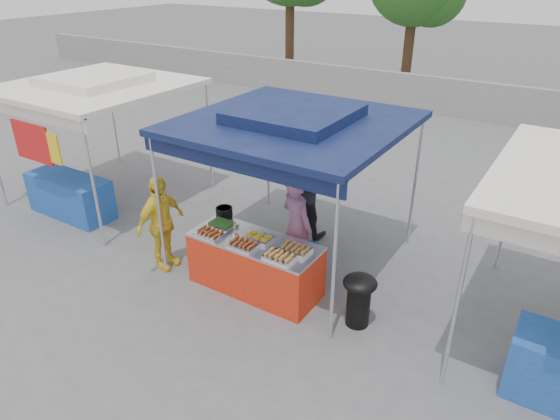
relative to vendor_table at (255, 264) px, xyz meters
The scene contains 20 objects.
ground_plane 0.44m from the vendor_table, 90.00° to the left, with size 80.00×80.00×0.00m, color slate.
back_wall 11.10m from the vendor_table, 90.00° to the left, with size 40.00×0.25×1.20m, color gray.
main_canopy 2.22m from the vendor_table, 90.00° to the left, with size 3.20×3.20×2.57m.
neighbor_stall_left 4.70m from the vendor_table, behind, with size 3.20×3.20×2.57m.
vendor_table is the anchor object (origin of this frame).
food_tray_fl 0.83m from the vendor_table, 159.67° to the right, with size 0.42×0.30×0.07m.
food_tray_fm 0.52m from the vendor_table, 97.36° to the right, with size 0.42×0.30×0.07m.
food_tray_fr 0.78m from the vendor_table, 21.08° to the right, with size 0.42×0.30×0.07m.
food_tray_bl 0.81m from the vendor_table, behind, with size 0.42×0.30×0.07m.
food_tray_bm 0.46m from the vendor_table, 56.62° to the left, with size 0.42×0.30×0.07m.
food_tray_br 0.81m from the vendor_table, ahead, with size 0.42×0.30×0.07m.
cooking_pot 1.05m from the vendor_table, 156.83° to the left, with size 0.27×0.27×0.16m, color black.
skewer_cup 0.56m from the vendor_table, 156.60° to the right, with size 0.08×0.08×0.10m, color silver.
wok_burner 1.68m from the vendor_table, ahead, with size 0.47×0.47×0.79m.
crate_left 0.90m from the vendor_table, 115.20° to the left, with size 0.54×0.38×0.32m, color #1537AF.
crate_right 0.86m from the vendor_table, 58.63° to the left, with size 0.50×0.35×0.30m, color #1537AF.
crate_stacked 0.81m from the vendor_table, 58.63° to the left, with size 0.46×0.32×0.28m, color #1537AF.
vendor_woman 0.87m from the vendor_table, 64.77° to the left, with size 0.63×0.41×1.72m, color #945E87.
helper_man 1.98m from the vendor_table, 97.66° to the left, with size 0.87×0.68×1.80m, color black.
customer_person 1.68m from the vendor_table, 169.82° to the right, with size 0.93×0.39×1.59m, color yellow.
Camera 1 is at (3.73, -5.25, 4.55)m, focal length 32.00 mm.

